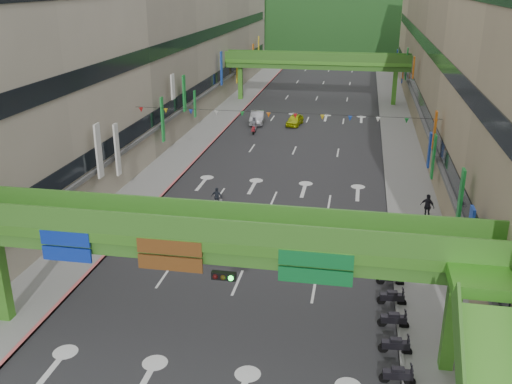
% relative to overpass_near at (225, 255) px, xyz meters
% --- Properties ---
extents(road_slab, '(18.00, 140.00, 0.02)m').
position_rel_overpass_near_xyz_m(road_slab, '(-0.93, 44.62, -5.20)').
color(road_slab, '#28282B').
rests_on(road_slab, ground).
extents(sidewalk_left, '(4.00, 140.00, 0.15)m').
position_rel_overpass_near_xyz_m(sidewalk_left, '(-11.93, 44.62, -5.13)').
color(sidewalk_left, gray).
rests_on(sidewalk_left, ground).
extents(sidewalk_right, '(4.00, 140.00, 0.15)m').
position_rel_overpass_near_xyz_m(sidewalk_right, '(10.07, 44.62, -5.13)').
color(sidewalk_right, gray).
rests_on(sidewalk_right, ground).
extents(curb_left, '(0.20, 140.00, 0.18)m').
position_rel_overpass_near_xyz_m(curb_left, '(-10.03, 44.62, -5.12)').
color(curb_left, '#CC5959').
rests_on(curb_left, ground).
extents(curb_right, '(0.20, 140.00, 0.18)m').
position_rel_overpass_near_xyz_m(curb_right, '(8.17, 44.62, -5.12)').
color(curb_right, gray).
rests_on(curb_right, ground).
extents(building_row_left, '(12.80, 95.00, 19.00)m').
position_rel_overpass_near_xyz_m(building_row_left, '(-19.86, 44.62, 4.25)').
color(building_row_left, '#9E937F').
rests_on(building_row_left, ground).
extents(building_row_right, '(12.80, 95.00, 19.00)m').
position_rel_overpass_near_xyz_m(building_row_right, '(18.00, 44.62, 4.25)').
color(building_row_right, gray).
rests_on(building_row_right, ground).
extents(overpass_near, '(28.00, 12.27, 7.10)m').
position_rel_overpass_near_xyz_m(overpass_near, '(0.00, 0.00, 0.00)').
color(overpass_near, '#4C9E2D').
rests_on(overpass_near, ground).
extents(overpass_far, '(28.00, 2.20, 7.10)m').
position_rel_overpass_near_xyz_m(overpass_far, '(-0.93, 59.62, 0.20)').
color(overpass_far, '#4C9E2D').
rests_on(overpass_far, ground).
extents(hill_left, '(168.00, 140.00, 112.00)m').
position_rel_overpass_near_xyz_m(hill_left, '(-15.93, 154.62, -5.21)').
color(hill_left, '#1C4419').
rests_on(hill_left, ground).
extents(hill_right, '(208.00, 176.00, 128.00)m').
position_rel_overpass_near_xyz_m(hill_right, '(24.07, 174.62, -5.21)').
color(hill_right, '#1C4419').
rests_on(hill_right, ground).
extents(bunting_string, '(26.00, 0.36, 0.47)m').
position_rel_overpass_near_xyz_m(bunting_string, '(-0.93, 24.62, 0.75)').
color(bunting_string, black).
rests_on(bunting_string, ground).
extents(scooter_rider_near, '(0.71, 1.60, 2.23)m').
position_rel_overpass_near_xyz_m(scooter_rider_near, '(-2.57, 10.75, -4.14)').
color(scooter_rider_near, black).
rests_on(scooter_rider_near, ground).
extents(scooter_rider_mid, '(1.00, 1.59, 2.18)m').
position_rel_overpass_near_xyz_m(scooter_rider_mid, '(-2.35, 9.90, -4.07)').
color(scooter_rider_mid, black).
rests_on(scooter_rider_mid, ground).
extents(scooter_rider_left, '(0.96, 1.59, 1.89)m').
position_rel_overpass_near_xyz_m(scooter_rider_left, '(-4.85, 17.23, -4.27)').
color(scooter_rider_left, '#929099').
rests_on(scooter_rider_left, ground).
extents(scooter_rider_far, '(0.81, 1.60, 1.98)m').
position_rel_overpass_near_xyz_m(scooter_rider_far, '(-6.34, 40.65, -4.21)').
color(scooter_rider_far, maroon).
rests_on(scooter_rider_far, ground).
extents(parked_scooter_row, '(1.60, 11.56, 1.08)m').
position_rel_overpass_near_xyz_m(parked_scooter_row, '(7.87, 4.62, -4.68)').
color(parked_scooter_row, black).
rests_on(parked_scooter_row, ground).
extents(car_silver, '(1.99, 4.72, 1.51)m').
position_rel_overpass_near_xyz_m(car_silver, '(-6.83, 45.47, -4.45)').
color(car_silver, '#A6A7AE').
rests_on(car_silver, ground).
extents(car_yellow, '(2.06, 4.04, 1.32)m').
position_rel_overpass_near_xyz_m(car_yellow, '(-2.20, 45.48, -4.55)').
color(car_yellow, '#BCC913').
rests_on(car_yellow, ground).
extents(pedestrian_red, '(0.88, 0.78, 1.51)m').
position_rel_overpass_near_xyz_m(pedestrian_red, '(8.87, 12.85, -4.45)').
color(pedestrian_red, '#BB2932').
rests_on(pedestrian_red, ground).
extents(pedestrian_dark, '(1.18, 0.98, 1.89)m').
position_rel_overpass_near_xyz_m(pedestrian_dark, '(10.83, 18.26, -4.26)').
color(pedestrian_dark, black).
rests_on(pedestrian_dark, ground).
extents(pedestrian_blue, '(0.75, 0.49, 1.59)m').
position_rel_overpass_near_xyz_m(pedestrian_blue, '(11.27, 10.79, -4.41)').
color(pedestrian_blue, '#38425B').
rests_on(pedestrian_blue, ground).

